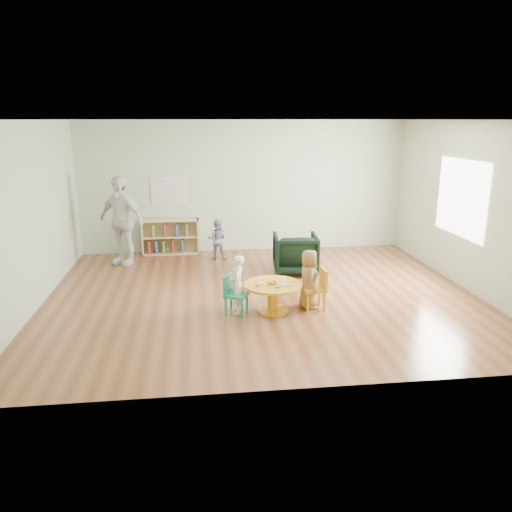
# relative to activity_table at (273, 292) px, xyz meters

# --- Properties ---
(room) EXTENTS (7.10, 7.00, 2.80)m
(room) POSITION_rel_activity_table_xyz_m (-0.05, 0.74, 1.59)
(room) COLOR brown
(room) RESTS_ON ground
(activity_table) EXTENTS (0.87, 0.87, 0.48)m
(activity_table) POSITION_rel_activity_table_xyz_m (0.00, 0.00, 0.00)
(activity_table) COLOR orange
(activity_table) RESTS_ON ground
(kid_chair_left) EXTENTS (0.41, 0.41, 0.59)m
(kid_chair_left) POSITION_rel_activity_table_xyz_m (-0.59, 0.00, 0.01)
(kid_chair_left) COLOR #198C6E
(kid_chair_left) RESTS_ON ground
(kid_chair_right) EXTENTS (0.35, 0.35, 0.62)m
(kid_chair_right) POSITION_rel_activity_table_xyz_m (0.69, 0.06, 0.03)
(kid_chair_right) COLOR orange
(kid_chair_right) RESTS_ON ground
(bookshelf) EXTENTS (1.20, 0.30, 0.75)m
(bookshelf) POSITION_rel_activity_table_xyz_m (-1.68, 3.60, 0.06)
(bookshelf) COLOR tan
(bookshelf) RESTS_ON ground
(alphabet_poster) EXTENTS (0.74, 0.01, 0.54)m
(alphabet_poster) POSITION_rel_activity_table_xyz_m (-1.66, 3.72, 1.05)
(alphabet_poster) COLOR white
(alphabet_poster) RESTS_ON ground
(armchair) EXTENTS (0.85, 0.88, 0.74)m
(armchair) POSITION_rel_activity_table_xyz_m (0.73, 1.92, 0.07)
(armchair) COLOR black
(armchair) RESTS_ON ground
(child_left) EXTENTS (0.26, 0.35, 0.89)m
(child_left) POSITION_rel_activity_table_xyz_m (-0.53, 0.00, 0.14)
(child_left) COLOR white
(child_left) RESTS_ON ground
(child_right) EXTENTS (0.29, 0.45, 0.92)m
(child_right) POSITION_rel_activity_table_xyz_m (0.57, 0.09, 0.16)
(child_right) COLOR gold
(child_right) RESTS_ON ground
(toddler) EXTENTS (0.47, 0.40, 0.84)m
(toddler) POSITION_rel_activity_table_xyz_m (-0.69, 3.04, 0.12)
(toddler) COLOR #1B1C43
(toddler) RESTS_ON ground
(adult_caretaker) EXTENTS (1.10, 0.92, 1.77)m
(adult_caretaker) POSITION_rel_activity_table_xyz_m (-2.57, 2.90, 0.58)
(adult_caretaker) COLOR white
(adult_caretaker) RESTS_ON ground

